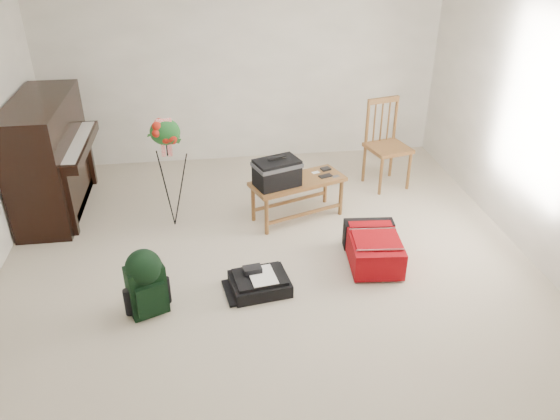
{
  "coord_description": "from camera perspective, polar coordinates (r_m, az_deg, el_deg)",
  "views": [
    {
      "loc": [
        -0.48,
        -4.07,
        2.97
      ],
      "look_at": [
        0.13,
        0.35,
        0.48
      ],
      "focal_mm": 35.0,
      "sensor_mm": 36.0,
      "label": 1
    }
  ],
  "objects": [
    {
      "name": "floor",
      "position": [
        5.06,
        -0.93,
        -6.82
      ],
      "size": [
        5.0,
        5.5,
        0.01
      ],
      "primitive_type": "cube",
      "color": "beige",
      "rests_on": "ground"
    },
    {
      "name": "wall_back",
      "position": [
        7.05,
        -3.88,
        14.95
      ],
      "size": [
        5.0,
        0.04,
        2.5
      ],
      "primitive_type": "cube",
      "color": "white",
      "rests_on": "floor"
    },
    {
      "name": "wall_right",
      "position": [
        5.33,
        26.92,
        7.1
      ],
      "size": [
        0.04,
        5.5,
        2.5
      ],
      "primitive_type": "cube",
      "color": "white",
      "rests_on": "floor"
    },
    {
      "name": "piano",
      "position": [
        6.37,
        -22.87,
        4.93
      ],
      "size": [
        0.71,
        1.5,
        1.25
      ],
      "color": "black",
      "rests_on": "floor"
    },
    {
      "name": "bench",
      "position": [
        5.69,
        0.18,
        3.89
      ],
      "size": [
        1.08,
        0.71,
        0.77
      ],
      "rotation": [
        0.0,
        0.0,
        0.34
      ],
      "color": "brown",
      "rests_on": "floor"
    },
    {
      "name": "dining_chair",
      "position": [
        6.61,
        11.15,
        6.68
      ],
      "size": [
        0.55,
        0.55,
        1.04
      ],
      "rotation": [
        0.0,
        0.0,
        0.25
      ],
      "color": "brown",
      "rests_on": "floor"
    },
    {
      "name": "red_suitcase",
      "position": [
        5.26,
        9.58,
        -3.67
      ],
      "size": [
        0.52,
        0.73,
        0.29
      ],
      "rotation": [
        0.0,
        0.0,
        -0.09
      ],
      "color": "#9D060A",
      "rests_on": "floor"
    },
    {
      "name": "black_duffel",
      "position": [
        4.85,
        -2.14,
        -7.57
      ],
      "size": [
        0.55,
        0.47,
        0.21
      ],
      "rotation": [
        0.0,
        0.0,
        0.14
      ],
      "color": "black",
      "rests_on": "floor"
    },
    {
      "name": "green_backpack",
      "position": [
        4.58,
        -13.9,
        -7.09
      ],
      "size": [
        0.35,
        0.32,
        0.6
      ],
      "rotation": [
        0.0,
        0.0,
        0.38
      ],
      "color": "black",
      "rests_on": "floor"
    },
    {
      "name": "flower_stand",
      "position": [
        5.66,
        -11.47,
        3.71
      ],
      "size": [
        0.44,
        0.44,
        1.22
      ],
      "rotation": [
        0.0,
        0.0,
        0.16
      ],
      "color": "black",
      "rests_on": "floor"
    }
  ]
}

